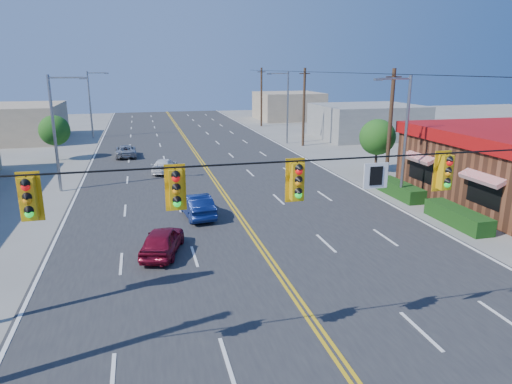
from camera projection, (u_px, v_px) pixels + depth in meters
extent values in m
plane|color=gray|center=(329.00, 347.00, 14.28)|extent=(160.00, 160.00, 0.00)
cube|color=#2D2D30|center=(219.00, 188.00, 32.97)|extent=(20.00, 120.00, 0.06)
cylinder|color=black|center=(338.00, 159.00, 12.69)|extent=(24.00, 0.05, 0.05)
cube|color=white|center=(376.00, 176.00, 13.13)|extent=(0.75, 0.04, 0.75)
cube|color=#D89E0C|center=(29.00, 198.00, 10.94)|extent=(0.55, 0.34, 1.25)
cube|color=#D89E0C|center=(176.00, 189.00, 11.78)|extent=(0.55, 0.34, 1.25)
cube|color=#D89E0C|center=(297.00, 182.00, 12.56)|extent=(0.55, 0.34, 1.25)
cube|color=#D89E0C|center=(445.00, 172.00, 13.68)|extent=(0.55, 0.34, 1.25)
cube|color=#194214|center=(426.00, 202.00, 28.11)|extent=(1.20, 9.00, 0.90)
cylinder|color=gray|center=(405.00, 140.00, 28.92)|extent=(0.20, 0.20, 8.00)
cylinder|color=gray|center=(395.00, 79.00, 27.66)|extent=(2.20, 0.12, 0.12)
cube|color=gray|center=(378.00, 79.00, 27.41)|extent=(0.50, 0.25, 0.15)
cylinder|color=gray|center=(288.00, 108.00, 51.35)|extent=(0.20, 0.20, 8.00)
cylinder|color=gray|center=(279.00, 73.00, 50.08)|extent=(2.20, 0.12, 0.12)
cube|color=gray|center=(269.00, 74.00, 49.84)|extent=(0.50, 0.25, 0.15)
cylinder|color=gray|center=(55.00, 135.00, 31.17)|extent=(0.20, 0.20, 8.00)
cylinder|color=gray|center=(66.00, 77.00, 30.42)|extent=(2.20, 0.12, 0.12)
cube|color=gray|center=(83.00, 78.00, 30.70)|extent=(0.50, 0.25, 0.15)
cylinder|color=gray|center=(90.00, 105.00, 55.46)|extent=(0.20, 0.20, 8.00)
cylinder|color=gray|center=(97.00, 73.00, 54.72)|extent=(2.20, 0.12, 0.12)
cube|color=gray|center=(106.00, 73.00, 54.99)|extent=(0.50, 0.25, 0.15)
cylinder|color=#47301E|center=(390.00, 128.00, 32.89)|extent=(0.28, 0.28, 8.40)
cylinder|color=#47301E|center=(304.00, 108.00, 49.72)|extent=(0.28, 0.28, 8.40)
cylinder|color=#47301E|center=(261.00, 97.00, 66.54)|extent=(0.28, 0.28, 8.40)
cylinder|color=#47301E|center=(376.00, 160.00, 37.78)|extent=(0.20, 0.20, 2.10)
sphere|color=#235B19|center=(377.00, 137.00, 37.28)|extent=(2.94, 2.94, 2.94)
cylinder|color=#47301E|center=(57.00, 150.00, 42.70)|extent=(0.20, 0.20, 2.00)
sphere|color=#235B19|center=(54.00, 130.00, 42.22)|extent=(2.80, 2.80, 2.80)
cube|color=gray|center=(367.00, 121.00, 56.37)|extent=(12.00, 10.00, 4.00)
cube|color=tan|center=(11.00, 123.00, 53.82)|extent=(11.00, 12.00, 4.20)
cube|color=tan|center=(288.00, 106.00, 76.16)|extent=(10.00, 10.00, 4.40)
imported|color=maroon|center=(162.00, 242.00, 21.14)|extent=(2.50, 4.04, 1.28)
imported|color=navy|center=(196.00, 206.00, 26.50)|extent=(1.86, 4.21, 1.34)
imported|color=white|center=(165.00, 166.00, 37.62)|extent=(2.53, 4.16, 1.13)
imported|color=#AEAFB3|center=(126.00, 151.00, 44.13)|extent=(2.02, 4.20, 1.15)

